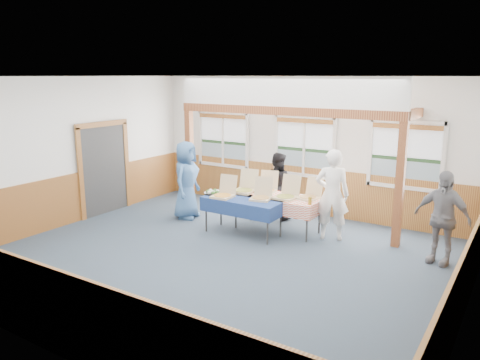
# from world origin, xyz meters

# --- Properties ---
(floor) EXTENTS (8.00, 8.00, 0.00)m
(floor) POSITION_xyz_m (0.00, 0.00, 0.00)
(floor) COLOR #27333F
(floor) RESTS_ON ground
(ceiling) EXTENTS (8.00, 8.00, 0.00)m
(ceiling) POSITION_xyz_m (0.00, 0.00, 3.20)
(ceiling) COLOR white
(ceiling) RESTS_ON wall_back
(wall_back) EXTENTS (8.00, 0.00, 8.00)m
(wall_back) POSITION_xyz_m (0.00, 3.50, 1.60)
(wall_back) COLOR silver
(wall_back) RESTS_ON floor
(wall_front) EXTENTS (8.00, 0.00, 8.00)m
(wall_front) POSITION_xyz_m (0.00, -3.50, 1.60)
(wall_front) COLOR silver
(wall_front) RESTS_ON floor
(wall_left) EXTENTS (0.00, 8.00, 8.00)m
(wall_left) POSITION_xyz_m (-4.00, 0.00, 1.60)
(wall_left) COLOR silver
(wall_left) RESTS_ON floor
(wall_right) EXTENTS (0.00, 8.00, 8.00)m
(wall_right) POSITION_xyz_m (4.00, 0.00, 1.60)
(wall_right) COLOR silver
(wall_right) RESTS_ON floor
(wainscot_back) EXTENTS (7.98, 0.05, 1.10)m
(wainscot_back) POSITION_xyz_m (0.00, 3.48, 0.55)
(wainscot_back) COLOR brown
(wainscot_back) RESTS_ON floor
(wainscot_front) EXTENTS (7.98, 0.05, 1.10)m
(wainscot_front) POSITION_xyz_m (0.00, -3.48, 0.55)
(wainscot_front) COLOR brown
(wainscot_front) RESTS_ON floor
(wainscot_left) EXTENTS (0.05, 6.98, 1.10)m
(wainscot_left) POSITION_xyz_m (-3.98, 0.00, 0.55)
(wainscot_left) COLOR brown
(wainscot_left) RESTS_ON floor
(wainscot_right) EXTENTS (0.05, 6.98, 1.10)m
(wainscot_right) POSITION_xyz_m (3.98, 0.00, 0.55)
(wainscot_right) COLOR brown
(wainscot_right) RESTS_ON floor
(cased_opening) EXTENTS (0.06, 1.30, 2.10)m
(cased_opening) POSITION_xyz_m (-3.96, 0.90, 1.05)
(cased_opening) COLOR #2D2D2D
(cased_opening) RESTS_ON wall_left
(window_left) EXTENTS (1.56, 0.10, 1.46)m
(window_left) POSITION_xyz_m (-2.30, 3.46, 1.68)
(window_left) COLOR silver
(window_left) RESTS_ON wall_back
(window_mid) EXTENTS (1.56, 0.10, 1.46)m
(window_mid) POSITION_xyz_m (0.00, 3.46, 1.68)
(window_mid) COLOR silver
(window_mid) RESTS_ON wall_back
(window_right) EXTENTS (1.56, 0.10, 1.46)m
(window_right) POSITION_xyz_m (2.30, 3.46, 1.68)
(window_right) COLOR silver
(window_right) RESTS_ON wall_back
(post_left) EXTENTS (0.15, 0.15, 2.40)m
(post_left) POSITION_xyz_m (-2.50, 2.30, 1.20)
(post_left) COLOR #602915
(post_left) RESTS_ON floor
(post_right) EXTENTS (0.15, 0.15, 2.40)m
(post_right) POSITION_xyz_m (2.50, 2.30, 1.20)
(post_right) COLOR #602915
(post_right) RESTS_ON floor
(cross_beam) EXTENTS (5.15, 0.18, 0.18)m
(cross_beam) POSITION_xyz_m (0.00, 2.30, 2.49)
(cross_beam) COLOR #602915
(cross_beam) RESTS_ON post_left
(table_left) EXTENTS (1.80, 1.42, 0.76)m
(table_left) POSITION_xyz_m (-0.36, 1.32, 0.69)
(table_left) COLOR #2D2D2D
(table_left) RESTS_ON floor
(table_right) EXTENTS (1.88, 0.91, 0.76)m
(table_right) POSITION_xyz_m (0.13, 1.89, 0.70)
(table_right) COLOR #2D2D2D
(table_right) RESTS_ON floor
(pizza_box_a) EXTENTS (0.43, 0.51, 0.43)m
(pizza_box_a) POSITION_xyz_m (-0.76, 1.21, 0.82)
(pizza_box_a) COLOR #C4B583
(pizza_box_a) RESTS_ON table_left
(pizza_box_b) EXTENTS (0.49, 0.55, 0.42)m
(pizza_box_b) POSITION_xyz_m (-0.02, 1.48, 0.82)
(pizza_box_b) COLOR #C4B583
(pizza_box_b) RESTS_ON table_left
(pizza_box_c) EXTENTS (0.46, 0.55, 0.47)m
(pizza_box_c) POSITION_xyz_m (-0.62, 1.80, 0.83)
(pizza_box_c) COLOR #C4B583
(pizza_box_c) RESTS_ON table_right
(pizza_box_d) EXTENTS (0.49, 0.56, 0.43)m
(pizza_box_d) POSITION_xyz_m (-0.23, 2.09, 0.82)
(pizza_box_d) COLOR #C4B583
(pizza_box_d) RESTS_ON table_right
(pizza_box_e) EXTENTS (0.43, 0.52, 0.45)m
(pizza_box_e) POSITION_xyz_m (0.38, 1.82, 0.83)
(pizza_box_e) COLOR #C4B583
(pizza_box_e) RESTS_ON table_right
(pizza_box_f) EXTENTS (0.46, 0.52, 0.41)m
(pizza_box_f) POSITION_xyz_m (0.79, 2.03, 0.82)
(pizza_box_f) COLOR #C4B583
(pizza_box_f) RESTS_ON table_right
(veggie_tray) EXTENTS (0.38, 0.38, 0.09)m
(veggie_tray) POSITION_xyz_m (-1.11, 1.32, 0.79)
(veggie_tray) COLOR black
(veggie_tray) RESTS_ON table_left
(drink_glass) EXTENTS (0.07, 0.07, 0.15)m
(drink_glass) POSITION_xyz_m (0.98, 1.64, 0.83)
(drink_glass) COLOR #A4791B
(drink_glass) RESTS_ON table_right
(woman_white) EXTENTS (0.78, 0.64, 1.83)m
(woman_white) POSITION_xyz_m (1.28, 2.02, 0.92)
(woman_white) COLOR white
(woman_white) RESTS_ON floor
(woman_black) EXTENTS (0.77, 0.62, 1.53)m
(woman_black) POSITION_xyz_m (-0.29, 2.69, 0.76)
(woman_black) COLOR black
(woman_black) RESTS_ON floor
(man_blue) EXTENTS (0.75, 0.97, 1.78)m
(man_blue) POSITION_xyz_m (-2.06, 1.61, 0.89)
(man_blue) COLOR #3A6191
(man_blue) RESTS_ON floor
(person_grey) EXTENTS (1.04, 0.61, 1.65)m
(person_grey) POSITION_xyz_m (3.35, 1.88, 0.83)
(person_grey) COLOR slate
(person_grey) RESTS_ON floor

